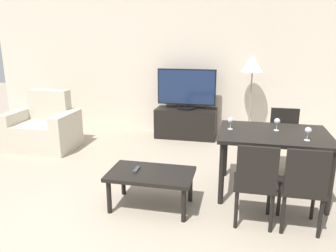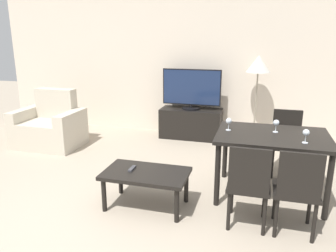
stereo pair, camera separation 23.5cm
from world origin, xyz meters
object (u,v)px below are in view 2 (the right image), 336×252
at_px(coffee_table, 146,176).
at_px(floor_lamp, 258,67).
at_px(dining_chair_far, 286,139).
at_px(remote_primary, 132,169).
at_px(wine_glass_left, 306,133).
at_px(armchair, 50,127).
at_px(wine_glass_right, 229,122).
at_px(dining_chair_near_right, 297,188).
at_px(wine_glass_center, 276,124).
at_px(tv_stand, 191,123).
at_px(tv, 192,89).
at_px(dining_chair_near, 249,183).
at_px(dining_table, 272,142).

xyz_separation_m(coffee_table, floor_lamp, (1.05, 2.53, 0.95)).
height_order(dining_chair_far, floor_lamp, floor_lamp).
distance_m(remote_primary, wine_glass_left, 1.84).
height_order(armchair, wine_glass_right, armchair).
relative_size(dining_chair_near_right, wine_glass_center, 5.81).
relative_size(tv_stand, wine_glass_left, 7.44).
xyz_separation_m(armchair, remote_primary, (2.08, -1.49, 0.10)).
relative_size(tv, wine_glass_right, 7.07).
height_order(armchair, floor_lamp, floor_lamp).
distance_m(tv_stand, dining_chair_far, 1.97).
bearing_deg(tv, dining_chair_near, -67.59).
bearing_deg(wine_glass_center, armchair, 167.21).
relative_size(tv, dining_chair_near_right, 1.22).
distance_m(dining_table, dining_chair_far, 0.80).
xyz_separation_m(tv, wine_glass_right, (0.84, -1.93, -0.04)).
bearing_deg(dining_chair_near_right, floor_lamp, 99.29).
relative_size(tv_stand, wine_glass_center, 7.44).
bearing_deg(wine_glass_center, tv, 126.02).
distance_m(coffee_table, dining_table, 1.45).
relative_size(floor_lamp, wine_glass_right, 10.21).
bearing_deg(dining_table, tv_stand, 124.16).
distance_m(tv_stand, coffee_table, 2.58).
xyz_separation_m(tv, dining_chair_near, (1.11, -2.70, -0.41)).
xyz_separation_m(tv, dining_chair_far, (1.54, -1.20, -0.41)).
bearing_deg(coffee_table, dining_chair_near_right, -4.94).
distance_m(coffee_table, wine_glass_right, 1.13).
bearing_deg(wine_glass_left, armchair, 163.59).
height_order(tv, dining_chair_near, tv).
xyz_separation_m(coffee_table, dining_chair_near_right, (1.49, -0.13, 0.12)).
bearing_deg(wine_glass_left, tv_stand, 126.71).
height_order(dining_chair_far, remote_primary, dining_chair_far).
bearing_deg(dining_chair_far, armchair, 177.83).
xyz_separation_m(dining_chair_far, wine_glass_left, (0.09, -0.98, 0.37)).
distance_m(dining_chair_near, floor_lamp, 2.78).
height_order(dining_table, wine_glass_left, wine_glass_left).
distance_m(armchair, dining_chair_near, 3.69).
xyz_separation_m(tv_stand, dining_chair_far, (1.54, -1.21, 0.21)).
distance_m(floor_lamp, wine_glass_left, 2.25).
relative_size(dining_chair_far, wine_glass_left, 5.81).
height_order(armchair, wine_glass_left, armchair).
xyz_separation_m(tv, dining_chair_near_right, (1.54, -2.70, -0.41)).
relative_size(dining_chair_near, wine_glass_center, 5.81).
xyz_separation_m(dining_chair_near, wine_glass_left, (0.52, 0.52, 0.37)).
distance_m(dining_table, wine_glass_right, 0.53).
relative_size(armchair, dining_table, 0.87).
relative_size(dining_chair_near_right, wine_glass_right, 5.81).
bearing_deg(dining_chair_near, dining_chair_far, 74.18).
height_order(tv, dining_chair_far, tv).
bearing_deg(dining_table, dining_chair_near, -105.82).
height_order(tv_stand, remote_primary, tv_stand).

